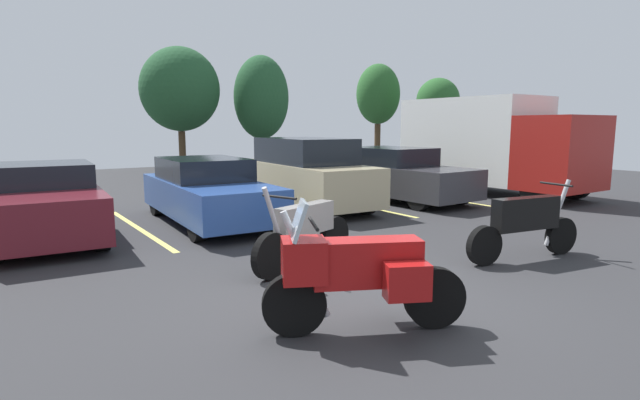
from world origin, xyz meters
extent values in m
cube|color=#2D2D30|center=(0.00, 0.00, -0.05)|extent=(44.00, 44.00, 0.10)
cylinder|color=black|center=(-1.30, -0.37, 0.33)|extent=(0.65, 0.40, 0.66)
cylinder|color=black|center=(0.05, -1.04, 0.33)|extent=(0.65, 0.40, 0.66)
cube|color=#A51414|center=(-0.62, -0.70, 0.75)|extent=(1.16, 0.81, 0.48)
cylinder|color=#B2B2B7|center=(-1.19, -0.42, 0.75)|extent=(0.49, 0.29, 1.13)
cylinder|color=black|center=(-1.12, -0.46, 1.17)|extent=(0.31, 0.57, 0.04)
cube|color=#A51414|center=(-1.21, -0.41, 0.80)|extent=(0.58, 0.58, 0.43)
cube|color=#B2C1CC|center=(-1.25, -0.39, 1.21)|extent=(0.34, 0.47, 0.39)
cube|color=#A51414|center=(-0.46, -1.13, 0.63)|extent=(0.50, 0.41, 0.36)
cube|color=#A51414|center=(-0.18, -0.57, 0.63)|extent=(0.50, 0.41, 0.36)
cylinder|color=black|center=(-0.58, 1.44, 0.34)|extent=(0.68, 0.33, 0.67)
cylinder|color=black|center=(0.89, 1.94, 0.34)|extent=(0.68, 0.33, 0.67)
cube|color=gray|center=(0.16, 1.69, 0.74)|extent=(1.18, 0.61, 0.46)
cylinder|color=#B2B2B7|center=(-0.47, 1.48, 0.76)|extent=(0.51, 0.23, 1.14)
cylinder|color=black|center=(-0.39, 1.50, 1.15)|extent=(0.23, 0.60, 0.04)
cylinder|color=black|center=(4.14, -0.08, 0.31)|extent=(0.64, 0.22, 0.63)
cylinder|color=black|center=(2.49, 0.20, 0.31)|extent=(0.64, 0.22, 0.63)
cube|color=black|center=(3.32, 0.06, 0.75)|extent=(1.28, 0.44, 0.52)
cylinder|color=#B2B2B7|center=(4.02, -0.06, 0.72)|extent=(0.50, 0.15, 1.10)
cylinder|color=black|center=(3.94, -0.05, 1.20)|extent=(0.14, 0.62, 0.04)
cube|color=#EAE066|center=(-1.20, 6.08, 0.00)|extent=(0.12, 4.89, 0.01)
cube|color=#EAE066|center=(1.68, 6.08, 0.00)|extent=(0.12, 4.89, 0.01)
cube|color=#EAE066|center=(4.55, 6.08, 0.00)|extent=(0.12, 4.89, 0.01)
cube|color=#EAE066|center=(7.43, 6.08, 0.00)|extent=(0.12, 4.89, 0.01)
cube|color=maroon|center=(-2.88, 6.07, 0.60)|extent=(2.12, 4.49, 0.80)
cube|color=black|center=(-2.86, 6.38, 1.22)|extent=(1.80, 2.02, 0.44)
cylinder|color=black|center=(-2.20, 4.54, 0.30)|extent=(0.26, 0.62, 0.60)
cylinder|color=black|center=(-2.00, 7.51, 0.30)|extent=(0.26, 0.62, 0.60)
cylinder|color=black|center=(-3.56, 7.61, 0.30)|extent=(0.26, 0.62, 0.60)
cube|color=#2D519E|center=(0.26, 5.82, 0.59)|extent=(2.07, 4.84, 0.73)
cube|color=black|center=(0.28, 6.11, 1.19)|extent=(1.77, 2.29, 0.48)
cylinder|color=black|center=(0.93, 4.17, 0.35)|extent=(0.26, 0.70, 0.69)
cylinder|color=black|center=(-0.59, 4.26, 0.35)|extent=(0.26, 0.70, 0.69)
cylinder|color=black|center=(1.12, 7.39, 0.35)|extent=(0.26, 0.70, 0.69)
cylinder|color=black|center=(-0.40, 7.48, 0.35)|extent=(0.26, 0.70, 0.69)
cube|color=#C1B289|center=(3.22, 6.37, 0.70)|extent=(2.14, 4.88, 0.96)
cube|color=black|center=(3.23, 6.51, 1.50)|extent=(1.86, 3.02, 0.65)
cylinder|color=black|center=(3.86, 4.70, 0.34)|extent=(0.27, 0.69, 0.68)
cylinder|color=black|center=(2.34, 4.81, 0.34)|extent=(0.27, 0.69, 0.68)
cylinder|color=black|center=(4.10, 7.93, 0.34)|extent=(0.27, 0.69, 0.68)
cylinder|color=black|center=(2.58, 8.05, 0.34)|extent=(0.27, 0.69, 0.68)
cube|color=#38383D|center=(6.09, 6.00, 0.62)|extent=(1.99, 4.83, 0.80)
cube|color=black|center=(6.08, 6.35, 1.27)|extent=(1.79, 2.42, 0.50)
cylinder|color=black|center=(6.94, 4.39, 0.33)|extent=(0.24, 0.67, 0.67)
cylinder|color=black|center=(5.32, 4.35, 0.33)|extent=(0.24, 0.67, 0.67)
cylinder|color=black|center=(6.86, 7.65, 0.33)|extent=(0.24, 0.67, 0.67)
cylinder|color=black|center=(5.24, 7.61, 0.33)|extent=(0.24, 0.67, 0.67)
cube|color=#A51E19|center=(9.58, 3.11, 1.39)|extent=(2.29, 1.72, 2.07)
cube|color=white|center=(9.58, 6.17, 1.69)|extent=(2.29, 4.41, 2.67)
cylinder|color=black|center=(10.54, 3.17, 0.45)|extent=(0.30, 0.90, 0.90)
cylinder|color=black|center=(8.61, 3.18, 0.45)|extent=(0.30, 0.90, 0.90)
cylinder|color=black|center=(10.55, 7.15, 0.45)|extent=(0.30, 0.90, 0.90)
cylinder|color=black|center=(8.62, 7.15, 0.45)|extent=(0.30, 0.90, 0.90)
cylinder|color=#4C3823|center=(4.53, 19.90, 0.94)|extent=(0.34, 0.34, 1.88)
ellipsoid|color=#23512D|center=(4.53, 19.90, 3.93)|extent=(3.87, 3.87, 4.09)
cylinder|color=#4C3823|center=(18.03, 20.66, 1.13)|extent=(0.40, 0.40, 2.27)
ellipsoid|color=#285B28|center=(18.03, 20.66, 4.21)|extent=(2.86, 2.86, 3.88)
cylinder|color=#4C3823|center=(19.42, 16.74, 1.17)|extent=(0.31, 0.31, 2.33)
ellipsoid|color=#285B28|center=(19.42, 16.74, 3.68)|extent=(2.60, 2.60, 2.69)
cylinder|color=#4C3823|center=(8.41, 18.75, 0.73)|extent=(0.25, 0.25, 1.47)
ellipsoid|color=#23512D|center=(8.41, 18.75, 3.60)|extent=(2.83, 2.83, 4.27)
camera|label=1|loc=(-3.82, -4.52, 2.15)|focal=27.81mm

